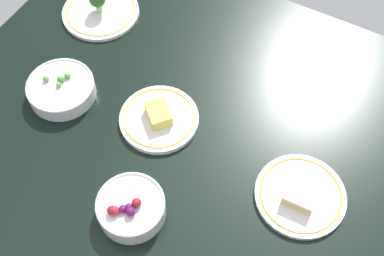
# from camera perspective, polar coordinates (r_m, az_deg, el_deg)

# --- Properties ---
(dining_table) EXTENTS (1.32, 1.10, 0.04)m
(dining_table) POSITION_cam_1_polar(r_m,az_deg,el_deg) (1.24, -0.00, -0.98)
(dining_table) COLOR black
(dining_table) RESTS_ON ground
(plate_sandwich) EXTENTS (0.21, 0.21, 0.04)m
(plate_sandwich) POSITION_cam_1_polar(r_m,az_deg,el_deg) (1.16, 12.59, -7.58)
(plate_sandwich) COLOR silver
(plate_sandwich) RESTS_ON dining_table
(bowl_berries) EXTENTS (0.15, 0.15, 0.07)m
(bowl_berries) POSITION_cam_1_polar(r_m,az_deg,el_deg) (1.10, -7.15, -9.21)
(bowl_berries) COLOR silver
(bowl_berries) RESTS_ON dining_table
(plate_cheese) EXTENTS (0.20, 0.20, 0.05)m
(plate_cheese) POSITION_cam_1_polar(r_m,az_deg,el_deg) (1.23, -3.88, 1.18)
(plate_cheese) COLOR silver
(plate_cheese) RESTS_ON dining_table
(bowl_peas) EXTENTS (0.18, 0.18, 0.06)m
(bowl_peas) POSITION_cam_1_polar(r_m,az_deg,el_deg) (1.31, -15.04, 4.46)
(bowl_peas) COLOR silver
(bowl_peas) RESTS_ON dining_table
(plate_broccoli) EXTENTS (0.23, 0.23, 0.08)m
(plate_broccoli) POSITION_cam_1_polar(r_m,az_deg,el_deg) (1.49, -10.70, 13.46)
(plate_broccoli) COLOR silver
(plate_broccoli) RESTS_ON dining_table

